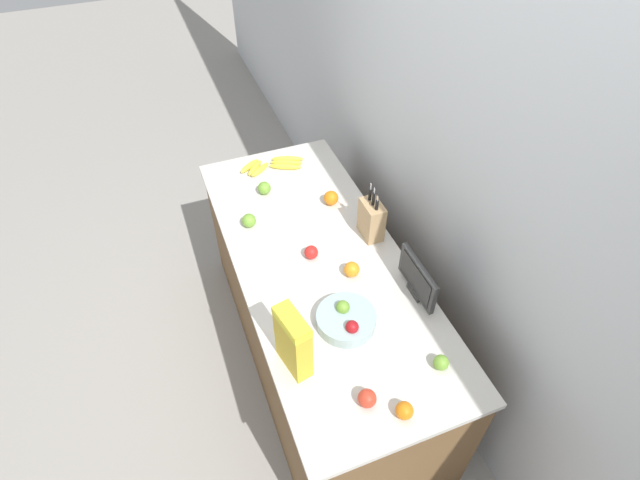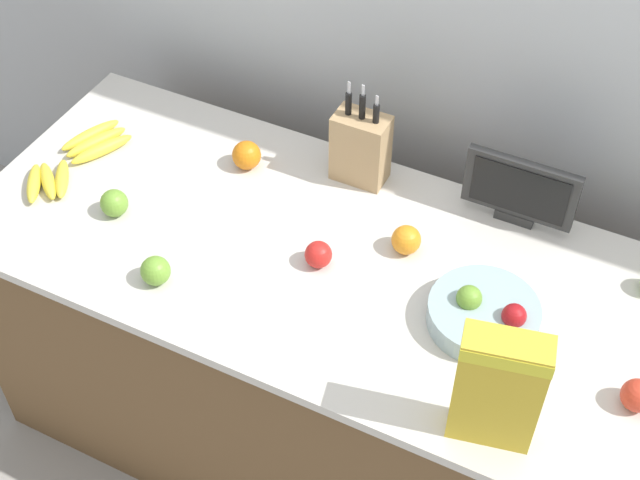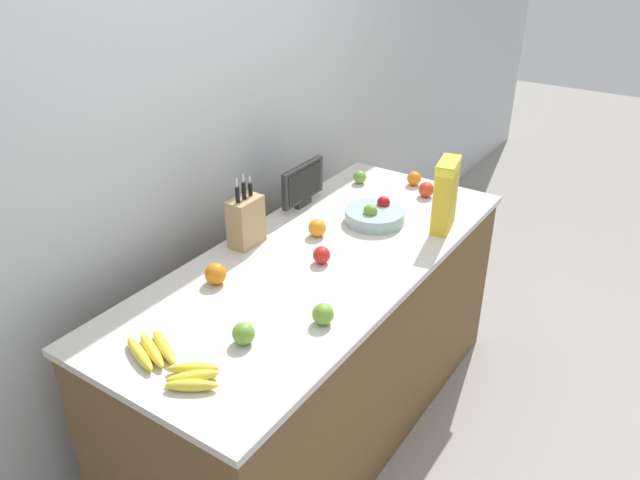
% 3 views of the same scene
% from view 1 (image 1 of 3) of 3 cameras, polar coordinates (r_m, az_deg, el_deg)
% --- Properties ---
extents(ground_plane, '(14.00, 14.00, 0.00)m').
position_cam_1_polar(ground_plane, '(3.31, -0.06, -12.92)').
color(ground_plane, gray).
extents(wall_back, '(9.00, 0.06, 2.60)m').
position_cam_1_polar(wall_back, '(2.56, 13.56, 7.65)').
color(wall_back, silver).
rests_on(wall_back, ground_plane).
extents(counter, '(2.04, 0.85, 0.90)m').
position_cam_1_polar(counter, '(2.93, -0.07, -8.23)').
color(counter, brown).
rests_on(counter, ground_plane).
extents(knife_block, '(0.15, 0.09, 0.32)m').
position_cam_1_polar(knife_block, '(2.65, 5.90, 2.37)').
color(knife_block, tan).
rests_on(knife_block, counter).
extents(small_monitor, '(0.31, 0.03, 0.21)m').
position_cam_1_polar(small_monitor, '(2.39, 11.05, -4.37)').
color(small_monitor, '#2D2D2D').
rests_on(small_monitor, counter).
extents(cereal_box, '(0.20, 0.12, 0.33)m').
position_cam_1_polar(cereal_box, '(2.07, -3.09, -11.35)').
color(cereal_box, gold).
rests_on(cereal_box, counter).
extents(fruit_bowl, '(0.28, 0.28, 0.10)m').
position_cam_1_polar(fruit_bowl, '(2.31, 3.01, -9.02)').
color(fruit_bowl, '#99B2B7').
rests_on(fruit_bowl, counter).
extents(banana_bunch_left, '(0.18, 0.24, 0.04)m').
position_cam_1_polar(banana_bunch_left, '(3.19, -3.86, 8.81)').
color(banana_bunch_left, yellow).
rests_on(banana_bunch_left, counter).
extents(banana_bunch_right, '(0.18, 0.21, 0.04)m').
position_cam_1_polar(banana_bunch_right, '(3.17, -7.46, 8.18)').
color(banana_bunch_right, yellow).
rests_on(banana_bunch_right, counter).
extents(apple_near_bananas, '(0.08, 0.08, 0.08)m').
position_cam_1_polar(apple_near_bananas, '(2.97, -6.39, 5.92)').
color(apple_near_bananas, '#6B9E33').
rests_on(apple_near_bananas, counter).
extents(apple_rightmost, '(0.08, 0.08, 0.08)m').
position_cam_1_polar(apple_rightmost, '(2.77, -8.13, 2.22)').
color(apple_rightmost, '#6B9E33').
rests_on(apple_rightmost, counter).
extents(apple_leftmost, '(0.07, 0.07, 0.07)m').
position_cam_1_polar(apple_leftmost, '(2.57, -1.01, -1.42)').
color(apple_leftmost, red).
rests_on(apple_leftmost, counter).
extents(apple_by_knife_block, '(0.07, 0.07, 0.07)m').
position_cam_1_polar(apple_by_knife_block, '(2.24, 13.67, -13.45)').
color(apple_by_knife_block, '#6B9E33').
rests_on(apple_by_knife_block, counter).
extents(apple_rear, '(0.08, 0.08, 0.08)m').
position_cam_1_polar(apple_rear, '(2.10, 5.40, -17.58)').
color(apple_rear, red).
rests_on(apple_rear, counter).
extents(orange_front_center, '(0.07, 0.07, 0.07)m').
position_cam_1_polar(orange_front_center, '(2.10, 9.61, -18.67)').
color(orange_front_center, orange).
rests_on(orange_front_center, counter).
extents(orange_near_bowl, '(0.08, 0.08, 0.08)m').
position_cam_1_polar(orange_near_bowl, '(2.49, 3.64, -3.37)').
color(orange_near_bowl, orange).
rests_on(orange_near_bowl, counter).
extents(orange_mid_left, '(0.08, 0.08, 0.08)m').
position_cam_1_polar(orange_mid_left, '(2.88, 1.27, 4.82)').
color(orange_mid_left, orange).
rests_on(orange_mid_left, counter).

